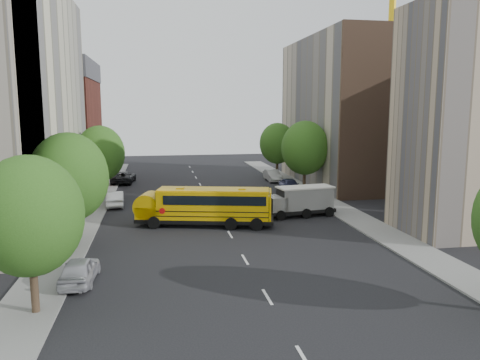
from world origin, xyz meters
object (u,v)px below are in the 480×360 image
object	(u,v)px
street_tree_4	(305,148)
street_tree_5	(277,143)
parked_car_2	(124,177)
street_tree_0	(29,216)
tower_crane	(407,1)
school_bus	(204,205)
parked_car_0	(80,270)
street_tree_2	(100,153)
parked_car_1	(115,199)
parked_car_5	(273,176)
parked_car_4	(290,185)
safari_truck	(300,201)
street_tree_1	(69,177)

from	to	relation	value
street_tree_4	street_tree_5	world-z (taller)	street_tree_4
parked_car_2	street_tree_0	bearing A→B (deg)	93.62
tower_crane	street_tree_0	distance (m)	62.12
street_tree_0	school_bus	size ratio (longest dim) A/B	0.65
parked_car_0	parked_car_2	xyz separation A→B (m)	(0.12, 34.99, 0.04)
street_tree_4	school_bus	distance (m)	18.40
street_tree_2	street_tree_0	bearing A→B (deg)	-90.00
street_tree_2	street_tree_5	size ratio (longest dim) A/B	1.03
street_tree_0	parked_car_2	distance (m)	38.94
parked_car_2	street_tree_5	bearing A→B (deg)	-170.53
street_tree_2	parked_car_1	xyz separation A→B (m)	(1.65, -3.76, -4.09)
street_tree_5	parked_car_1	xyz separation A→B (m)	(-20.35, -15.76, -3.97)
parked_car_2	parked_car_5	bearing A→B (deg)	-179.47
parked_car_2	parked_car_1	bearing A→B (deg)	96.38
parked_car_0	parked_car_4	distance (m)	31.64
street_tree_0	safari_truck	world-z (taller)	street_tree_0
parked_car_1	parked_car_4	world-z (taller)	parked_car_4
tower_crane	safari_truck	distance (m)	41.17
street_tree_0	parked_car_5	size ratio (longest dim) A/B	1.63
street_tree_4	school_bus	world-z (taller)	street_tree_4
street_tree_2	parked_car_4	xyz separation A→B (m)	(20.60, 0.87, -4.06)
parked_car_2	parked_car_4	size ratio (longest dim) A/B	1.23
parked_car_4	street_tree_0	bearing A→B (deg)	-125.07
tower_crane	street_tree_1	world-z (taller)	tower_crane
street_tree_1	parked_car_0	bearing A→B (deg)	-77.42
street_tree_0	parked_car_1	xyz separation A→B (m)	(1.65, 24.24, -3.91)
tower_crane	parked_car_4	world-z (taller)	tower_crane
school_bus	parked_car_0	world-z (taller)	school_bus
school_bus	parked_car_5	xyz separation A→B (m)	(11.25, 21.86, -1.00)
tower_crane	parked_car_2	size ratio (longest dim) A/B	6.49
street_tree_4	parked_car_1	bearing A→B (deg)	-169.55
tower_crane	parked_car_4	size ratio (longest dim) A/B	7.98
tower_crane	street_tree_4	world-z (taller)	tower_crane
street_tree_0	parked_car_4	size ratio (longest dim) A/B	1.65
school_bus	parked_car_2	bearing A→B (deg)	122.00
street_tree_0	parked_car_4	xyz separation A→B (m)	(20.60, 28.87, -3.88)
street_tree_4	parked_car_0	distance (m)	32.13
street_tree_0	parked_car_1	bearing A→B (deg)	86.11
street_tree_0	parked_car_1	distance (m)	24.61
street_tree_2	parked_car_0	distance (m)	24.66
parked_car_4	parked_car_5	size ratio (longest dim) A/B	0.99
street_tree_4	street_tree_5	distance (m)	12.01
street_tree_2	parked_car_1	bearing A→B (deg)	-66.29
street_tree_2	parked_car_4	size ratio (longest dim) A/B	1.72
street_tree_0	street_tree_5	size ratio (longest dim) A/B	0.99
street_tree_1	parked_car_1	bearing A→B (deg)	83.40
street_tree_1	parked_car_2	distance (m)	29.06
street_tree_0	street_tree_4	distance (m)	35.61
street_tree_1	parked_car_4	world-z (taller)	street_tree_1
street_tree_5	parked_car_2	world-z (taller)	street_tree_5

